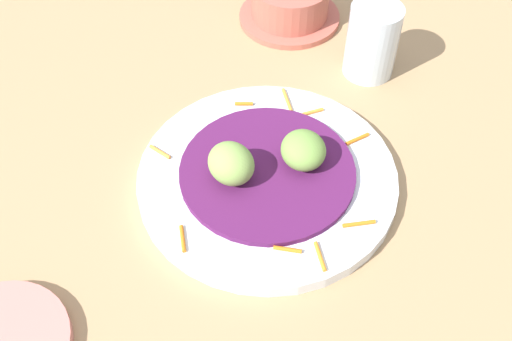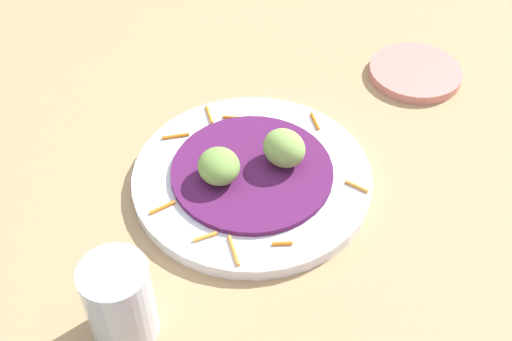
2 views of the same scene
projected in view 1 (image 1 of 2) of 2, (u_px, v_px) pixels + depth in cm
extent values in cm
cube|color=tan|center=(280.00, 226.00, 61.16)|extent=(110.00, 110.00, 2.00)
cylinder|color=silver|center=(267.00, 178.00, 63.02)|extent=(27.10, 27.10, 1.51)
cylinder|color=#51194C|center=(267.00, 171.00, 62.19)|extent=(18.29, 18.29, 0.68)
cylinder|color=orange|center=(316.00, 259.00, 55.50)|extent=(3.07, 1.53, 0.40)
cylinder|color=orange|center=(359.00, 224.00, 58.07)|extent=(1.72, 3.11, 0.40)
cylinder|color=orange|center=(313.00, 112.00, 68.09)|extent=(0.99, 2.54, 0.40)
cylinder|color=orange|center=(288.00, 249.00, 56.17)|extent=(2.13, 2.20, 0.40)
cylinder|color=orange|center=(160.00, 152.00, 64.13)|extent=(2.78, 1.31, 0.40)
cylinder|color=orange|center=(183.00, 239.00, 56.95)|extent=(2.86, 1.54, 0.40)
cylinder|color=orange|center=(357.00, 139.00, 65.35)|extent=(0.62, 3.01, 0.40)
cylinder|color=orange|center=(287.00, 100.00, 69.35)|extent=(3.65, 1.72, 0.40)
cylinder|color=orange|center=(244.00, 104.00, 68.94)|extent=(1.49, 1.95, 0.40)
ellipsoid|color=#84A851|center=(231.00, 164.00, 59.66)|extent=(5.53, 4.99, 4.16)
ellipsoid|color=#759E47|center=(303.00, 150.00, 61.27)|extent=(6.35, 6.14, 3.51)
cylinder|color=#B75B4C|center=(289.00, 17.00, 81.98)|extent=(13.66, 13.66, 0.80)
cylinder|color=#B75B4C|center=(290.00, 0.00, 79.97)|extent=(10.32, 10.32, 4.46)
cylinder|color=silver|center=(372.00, 41.00, 71.89)|extent=(6.22, 6.22, 9.09)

